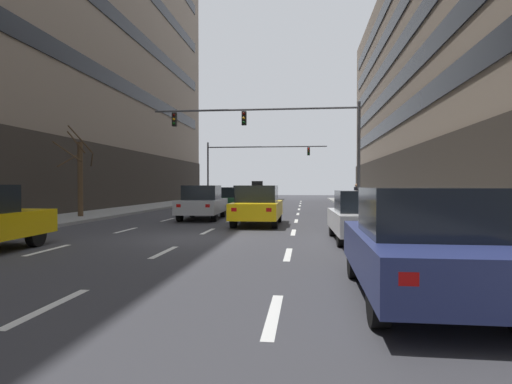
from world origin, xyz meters
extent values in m
plane|color=#38383D|center=(0.00, 0.00, 0.00)|extent=(120.00, 120.00, 0.00)
cube|color=gray|center=(8.15, 0.00, 0.07)|extent=(3.53, 80.00, 0.14)
cube|color=silver|center=(-3.19, -3.00, 0.00)|extent=(0.16, 2.00, 0.01)
cube|color=silver|center=(-3.19, 2.00, 0.00)|extent=(0.16, 2.00, 0.01)
cube|color=silver|center=(-3.19, 7.00, 0.00)|extent=(0.16, 2.00, 0.01)
cube|color=silver|center=(-3.19, 12.00, 0.00)|extent=(0.16, 2.00, 0.01)
cube|color=silver|center=(-3.19, 17.00, 0.00)|extent=(0.16, 2.00, 0.01)
cube|color=silver|center=(-3.19, 22.00, 0.00)|extent=(0.16, 2.00, 0.01)
cube|color=silver|center=(-3.19, 27.00, 0.00)|extent=(0.16, 2.00, 0.01)
cube|color=silver|center=(-3.19, 32.00, 0.00)|extent=(0.16, 2.00, 0.01)
cube|color=silver|center=(0.00, -8.00, 0.00)|extent=(0.16, 2.00, 0.01)
cube|color=silver|center=(0.00, -3.00, 0.00)|extent=(0.16, 2.00, 0.01)
cube|color=silver|center=(0.00, 2.00, 0.00)|extent=(0.16, 2.00, 0.01)
cube|color=silver|center=(0.00, 7.00, 0.00)|extent=(0.16, 2.00, 0.01)
cube|color=silver|center=(0.00, 12.00, 0.00)|extent=(0.16, 2.00, 0.01)
cube|color=silver|center=(0.00, 17.00, 0.00)|extent=(0.16, 2.00, 0.01)
cube|color=silver|center=(0.00, 22.00, 0.00)|extent=(0.16, 2.00, 0.01)
cube|color=silver|center=(0.00, 27.00, 0.00)|extent=(0.16, 2.00, 0.01)
cube|color=silver|center=(0.00, 32.00, 0.00)|extent=(0.16, 2.00, 0.01)
cube|color=silver|center=(3.19, -8.00, 0.00)|extent=(0.16, 2.00, 0.01)
cube|color=silver|center=(3.19, -3.00, 0.00)|extent=(0.16, 2.00, 0.01)
cube|color=silver|center=(3.19, 2.00, 0.00)|extent=(0.16, 2.00, 0.01)
cube|color=silver|center=(3.19, 7.00, 0.00)|extent=(0.16, 2.00, 0.01)
cube|color=silver|center=(3.19, 12.00, 0.00)|extent=(0.16, 2.00, 0.01)
cube|color=silver|center=(3.19, 17.00, 0.00)|extent=(0.16, 2.00, 0.01)
cube|color=silver|center=(3.19, 22.00, 0.00)|extent=(0.16, 2.00, 0.01)
cube|color=silver|center=(3.19, 27.00, 0.00)|extent=(0.16, 2.00, 0.01)
cube|color=silver|center=(3.19, 32.00, 0.00)|extent=(0.16, 2.00, 0.01)
cylinder|color=black|center=(-2.42, 25.16, 0.34)|extent=(0.25, 0.68, 0.67)
cylinder|color=black|center=(-0.79, 25.10, 0.34)|extent=(0.25, 0.68, 0.67)
cylinder|color=black|center=(-2.52, 22.41, 0.34)|extent=(0.25, 0.68, 0.67)
cylinder|color=black|center=(-0.90, 22.35, 0.34)|extent=(0.25, 0.68, 0.67)
cube|color=navy|center=(-1.66, 23.76, 0.66)|extent=(2.04, 4.54, 0.65)
cube|color=black|center=(-1.66, 23.55, 1.33)|extent=(1.70, 1.99, 0.69)
cube|color=white|center=(-2.23, 25.98, 0.77)|extent=(0.21, 0.09, 0.14)
cube|color=red|center=(-2.39, 21.58, 0.77)|extent=(0.21, 0.09, 0.14)
cube|color=white|center=(-0.92, 25.93, 0.77)|extent=(0.21, 0.09, 0.14)
cube|color=red|center=(-1.08, 21.54, 0.77)|extent=(0.21, 0.09, 0.14)
cylinder|color=black|center=(0.74, 6.16, 0.34)|extent=(0.23, 0.69, 0.69)
cylinder|color=black|center=(2.41, 6.16, 0.34)|extent=(0.23, 0.69, 0.69)
cylinder|color=black|center=(0.75, 3.35, 0.34)|extent=(0.23, 0.69, 0.69)
cylinder|color=black|center=(2.41, 3.35, 0.34)|extent=(0.23, 0.69, 0.69)
cube|color=yellow|center=(1.58, 4.75, 0.68)|extent=(1.92, 4.58, 0.67)
cube|color=black|center=(1.58, 4.55, 1.36)|extent=(1.67, 1.98, 0.71)
cube|color=white|center=(0.90, 7.00, 0.79)|extent=(0.21, 0.08, 0.15)
cube|color=red|center=(0.91, 2.51, 0.79)|extent=(0.21, 0.08, 0.15)
cube|color=white|center=(2.24, 7.00, 0.79)|extent=(0.21, 0.08, 0.15)
cube|color=red|center=(2.25, 2.51, 0.79)|extent=(0.21, 0.08, 0.15)
cube|color=black|center=(1.58, 4.55, 1.81)|extent=(0.46, 0.21, 0.19)
cylinder|color=black|center=(-3.90, -2.47, 0.35)|extent=(0.26, 0.71, 0.70)
cube|color=white|center=(-5.45, -1.66, 0.81)|extent=(0.21, 0.09, 0.15)
cube|color=white|center=(-4.09, -1.62, 0.81)|extent=(0.21, 0.09, 0.15)
cylinder|color=black|center=(-2.43, 8.90, 0.34)|extent=(0.26, 0.70, 0.69)
cylinder|color=black|center=(-0.77, 8.98, 0.34)|extent=(0.26, 0.70, 0.69)
cylinder|color=black|center=(-2.31, 6.10, 0.34)|extent=(0.26, 0.70, 0.69)
cylinder|color=black|center=(-0.64, 6.17, 0.34)|extent=(0.26, 0.70, 0.69)
cube|color=#B7BABF|center=(-1.54, 7.54, 0.68)|extent=(2.12, 4.66, 0.67)
cube|color=black|center=(-1.53, 7.33, 1.36)|extent=(1.75, 2.05, 0.71)
cube|color=white|center=(-2.31, 9.75, 0.79)|extent=(0.21, 0.09, 0.15)
cube|color=red|center=(-2.11, 5.26, 0.79)|extent=(0.21, 0.09, 0.15)
cube|color=white|center=(-0.97, 9.81, 0.79)|extent=(0.21, 0.09, 0.15)
cube|color=red|center=(-0.77, 5.32, 0.79)|extent=(0.21, 0.09, 0.15)
cylinder|color=black|center=(-2.25, 15.50, 0.32)|extent=(0.22, 0.64, 0.63)
cylinder|color=black|center=(-0.71, 15.52, 0.32)|extent=(0.22, 0.64, 0.63)
cylinder|color=black|center=(-2.20, 12.90, 0.32)|extent=(0.22, 0.64, 0.63)
cylinder|color=black|center=(-0.67, 12.93, 0.32)|extent=(0.22, 0.64, 0.63)
cube|color=#1E512D|center=(-1.46, 14.21, 0.62)|extent=(1.84, 4.26, 0.62)
cube|color=black|center=(-1.45, 14.02, 1.26)|extent=(1.57, 1.85, 0.65)
cube|color=white|center=(-2.11, 16.28, 0.73)|extent=(0.19, 0.08, 0.13)
cube|color=red|center=(-2.04, 12.13, 0.73)|extent=(0.19, 0.08, 0.13)
cube|color=white|center=(-0.87, 16.30, 0.73)|extent=(0.19, 0.08, 0.13)
cube|color=red|center=(-0.80, 12.15, 0.73)|extent=(0.19, 0.08, 0.13)
cylinder|color=black|center=(4.53, -5.57, 0.34)|extent=(0.23, 0.68, 0.68)
cylinder|color=black|center=(6.18, -5.58, 0.34)|extent=(0.23, 0.68, 0.68)
cylinder|color=black|center=(4.50, -8.34, 0.34)|extent=(0.23, 0.68, 0.68)
cube|color=navy|center=(5.34, -6.96, 0.67)|extent=(1.93, 4.54, 0.66)
cube|color=black|center=(5.34, -7.17, 1.35)|extent=(1.66, 1.97, 0.70)
cube|color=white|center=(4.70, -4.73, 0.78)|extent=(0.21, 0.08, 0.14)
cube|color=red|center=(4.66, -9.18, 0.78)|extent=(0.21, 0.08, 0.14)
cube|color=white|center=(6.02, -4.75, 0.78)|extent=(0.21, 0.08, 0.14)
cylinder|color=black|center=(4.55, 1.01, 0.31)|extent=(0.23, 0.63, 0.63)
cylinder|color=black|center=(6.06, 1.05, 0.31)|extent=(0.23, 0.63, 0.63)
cylinder|color=black|center=(4.62, -1.55, 0.31)|extent=(0.23, 0.63, 0.63)
cylinder|color=black|center=(6.13, -1.51, 0.31)|extent=(0.23, 0.63, 0.63)
cube|color=white|center=(5.34, -0.25, 0.62)|extent=(1.85, 4.22, 0.61)
cube|color=black|center=(5.34, -0.44, 1.24)|extent=(1.56, 1.84, 0.64)
cube|color=white|center=(4.68, 1.78, 0.72)|extent=(0.19, 0.08, 0.13)
cube|color=red|center=(4.78, -2.31, 0.72)|extent=(0.19, 0.08, 0.13)
cube|color=white|center=(5.90, 1.81, 0.72)|extent=(0.19, 0.08, 0.13)
cube|color=red|center=(6.00, -2.28, 0.72)|extent=(0.19, 0.08, 0.13)
cylinder|color=#4C4C51|center=(6.79, 12.27, 3.41)|extent=(0.18, 0.18, 6.55)
cylinder|color=#4C4C51|center=(0.53, 12.27, 6.33)|extent=(12.51, 0.12, 0.12)
cube|color=black|center=(-0.09, 12.27, 5.81)|extent=(0.28, 0.24, 0.84)
sphere|color=#4B0704|center=(-0.09, 12.13, 6.07)|extent=(0.17, 0.17, 0.17)
sphere|color=orange|center=(-0.09, 12.13, 5.81)|extent=(0.17, 0.17, 0.17)
sphere|color=#073E10|center=(-0.09, 12.13, 5.55)|extent=(0.17, 0.17, 0.17)
cube|color=black|center=(-4.47, 12.27, 5.81)|extent=(0.28, 0.24, 0.84)
sphere|color=#4B0704|center=(-4.47, 12.13, 6.07)|extent=(0.17, 0.17, 0.17)
sphere|color=orange|center=(-4.47, 12.13, 5.81)|extent=(0.17, 0.17, 0.17)
sphere|color=#073E10|center=(-4.47, 12.13, 5.55)|extent=(0.17, 0.17, 0.17)
cylinder|color=#4C4C51|center=(-6.79, 31.60, 3.23)|extent=(0.18, 0.18, 6.18)
cylinder|color=#4C4C51|center=(-0.45, 31.60, 5.78)|extent=(12.68, 0.12, 0.12)
cube|color=black|center=(3.99, 31.60, 5.26)|extent=(0.28, 0.24, 0.84)
sphere|color=red|center=(3.99, 31.46, 5.52)|extent=(0.17, 0.17, 0.17)
sphere|color=#523505|center=(3.99, 31.46, 5.26)|extent=(0.17, 0.17, 0.17)
sphere|color=#073E10|center=(3.99, 31.46, 5.00)|extent=(0.17, 0.17, 0.17)
cylinder|color=#4C3823|center=(-7.80, 7.02, 2.03)|extent=(0.27, 0.27, 3.79)
cylinder|color=#42301E|center=(-8.00, 6.16, 3.38)|extent=(1.78, 0.48, 1.08)
cylinder|color=#42301E|center=(-7.53, 6.54, 4.02)|extent=(1.04, 0.63, 1.34)
cylinder|color=#42301E|center=(-8.50, 7.35, 3.10)|extent=(0.74, 1.46, 0.94)
cylinder|color=#42301E|center=(-7.76, 6.58, 3.88)|extent=(0.95, 0.16, 1.13)
cylinder|color=#42301E|center=(-7.32, 7.32, 3.04)|extent=(0.67, 1.02, 0.65)
cylinder|color=brown|center=(7.25, 17.75, 0.57)|extent=(0.13, 0.13, 0.86)
cylinder|color=brown|center=(7.35, 17.89, 0.57)|extent=(0.13, 0.13, 0.86)
cube|color=black|center=(7.30, 17.82, 1.30)|extent=(0.36, 0.39, 0.61)
sphere|color=#9E704C|center=(7.30, 17.82, 1.71)|extent=(0.22, 0.22, 0.22)
cylinder|color=black|center=(7.18, 17.64, 1.33)|extent=(0.09, 0.09, 0.55)
cylinder|color=black|center=(7.43, 18.00, 1.33)|extent=(0.09, 0.09, 0.55)
camera|label=1|loc=(3.61, -13.68, 1.74)|focal=30.05mm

